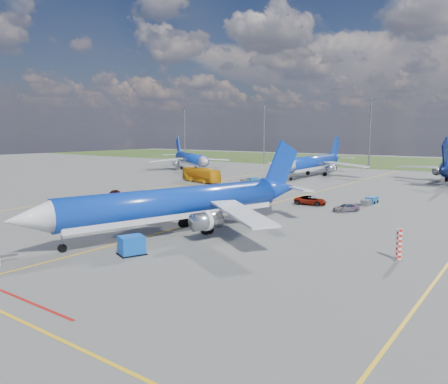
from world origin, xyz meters
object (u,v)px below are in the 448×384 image
Objects in this scene: uld_container at (131,245)px; service_car_c at (346,208)px; bg_jet_nw at (191,170)px; warning_post at (399,245)px; main_airliner at (177,234)px; service_car_b at (310,200)px; bg_jet_nnw at (312,176)px; service_car_a at (114,193)px; apron_bus at (201,175)px; baggage_tug_c at (250,180)px; baggage_tug_w at (370,201)px.

uld_container is 0.56× the size of service_car_c.
bg_jet_nw is 97.60m from uld_container.
main_airliner is at bearing -170.14° from warning_post.
service_car_c is at bearing 98.43° from uld_container.
service_car_b is 1.28× the size of service_car_c.
warning_post is 0.07× the size of bg_jet_nnw.
apron_bus is at bearing 68.85° from service_car_a.
baggage_tug_c is (-46.12, 45.95, -1.00)m from warning_post.
main_airliner is at bearing -48.72° from baggage_tug_c.
apron_bus is 2.47× the size of baggage_tug_w.
warning_post is 1.30× the size of uld_container.
service_car_b is (60.24, -40.11, 0.73)m from bg_jet_nw.
service_car_a is (-33.04, 25.27, -0.35)m from uld_container.
service_car_b reaches higher than baggage_tug_w.
baggage_tug_c is at bearing 129.73° from main_airliner.
warning_post reaches higher than baggage_tug_c.
uld_container is 0.68× the size of service_car_a.
main_airliner is 11.92× the size of service_car_a.
main_airliner reaches higher than service_car_a.
baggage_tug_c is at bearing -105.87° from bg_jet_nnw.
service_car_a is (25.87, -52.55, 0.57)m from bg_jet_nw.
service_car_b is at bearing -96.26° from apron_bus.
service_car_c is (41.42, 9.94, 0.02)m from service_car_a.
service_car_a is at bearing -119.46° from bg_jet_nw.
main_airliner is 36.88m from baggage_tug_w.
main_airliner is 28.16m from service_car_c.
bg_jet_nw is at bearing 148.95° from uld_container.
service_car_c is (42.59, -17.53, -1.14)m from apron_bus.
bg_jet_nnw is at bearing 164.47° from service_car_c.
bg_jet_nnw is at bearing -10.83° from apron_bus.
service_car_c is (7.05, -2.50, -0.14)m from service_car_b.
service_car_b is at bearing 129.89° from warning_post.
bg_jet_nnw reaches higher than warning_post.
bg_jet_nw is 9.42× the size of service_car_c.
baggage_tug_w is (67.92, -33.55, 0.53)m from bg_jet_nw.
baggage_tug_w is at bearing 100.31° from uld_container.
uld_container is 64.21m from baggage_tug_c.
uld_container is (18.87, -82.20, 0.92)m from bg_jet_nnw.
bg_jet_nw is 75.76m from baggage_tug_w.
service_car_a reaches higher than baggage_tug_c.
uld_container reaches higher than service_car_b.
warning_post is 0.61× the size of baggage_tug_c.
bg_jet_nnw reaches higher than service_car_a.
service_car_a is at bearing 167.77° from warning_post.
service_car_b is (-20.31, 24.30, -0.77)m from warning_post.
main_airliner reaches higher than bg_jet_nw.
baggage_tug_c is at bearing -83.87° from bg_jet_nw.
service_car_b is at bearing -67.67° from bg_jet_nnw.
main_airliner is 3.21× the size of apron_bus.
service_car_c is 0.83× the size of baggage_tug_c.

